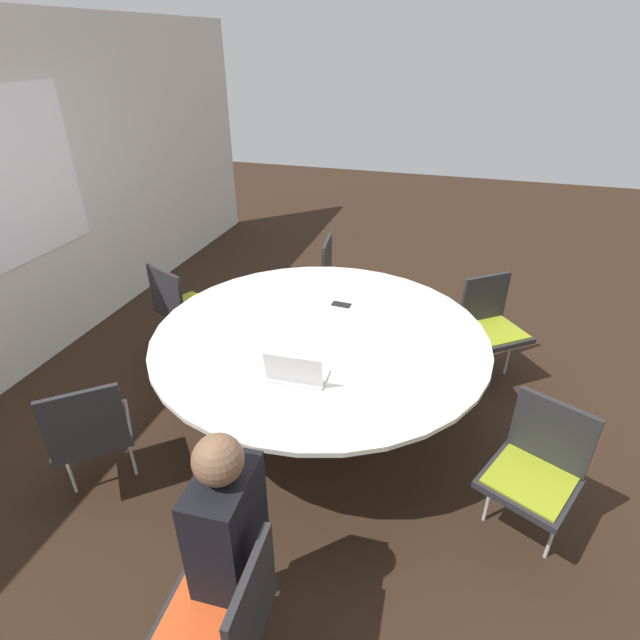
{
  "coord_description": "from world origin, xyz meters",
  "views": [
    {
      "loc": [
        -2.75,
        -0.83,
        2.48
      ],
      "look_at": [
        0.0,
        0.0,
        0.86
      ],
      "focal_mm": 28.0,
      "sensor_mm": 36.0,
      "label": 1
    }
  ],
  "objects_px": {
    "chair_2": "(492,321)",
    "handbag": "(433,324)",
    "laptop": "(296,373)",
    "person_0": "(224,530)",
    "chair_4": "(181,303)",
    "chair_0": "(224,619)",
    "cell_phone": "(341,304)",
    "chair_1": "(537,466)",
    "chair_5": "(90,428)",
    "chair_3": "(340,275)"
  },
  "relations": [
    {
      "from": "chair_3",
      "to": "handbag",
      "type": "bearing_deg",
      "value": 81.27
    },
    {
      "from": "chair_0",
      "to": "person_0",
      "type": "bearing_deg",
      "value": 19.01
    },
    {
      "from": "chair_3",
      "to": "handbag",
      "type": "distance_m",
      "value": 0.99
    },
    {
      "from": "chair_2",
      "to": "chair_4",
      "type": "bearing_deg",
      "value": -27.73
    },
    {
      "from": "chair_4",
      "to": "cell_phone",
      "type": "distance_m",
      "value": 1.46
    },
    {
      "from": "laptop",
      "to": "cell_phone",
      "type": "height_order",
      "value": "laptop"
    },
    {
      "from": "chair_5",
      "to": "person_0",
      "type": "relative_size",
      "value": 0.71
    },
    {
      "from": "chair_3",
      "to": "laptop",
      "type": "relative_size",
      "value": 2.47
    },
    {
      "from": "chair_4",
      "to": "cell_phone",
      "type": "relative_size",
      "value": 5.94
    },
    {
      "from": "chair_4",
      "to": "chair_5",
      "type": "xyz_separation_m",
      "value": [
        -1.55,
        -0.31,
        0.0
      ]
    },
    {
      "from": "chair_0",
      "to": "chair_4",
      "type": "bearing_deg",
      "value": 31.21
    },
    {
      "from": "chair_0",
      "to": "handbag",
      "type": "xyz_separation_m",
      "value": [
        3.23,
        -0.52,
        -0.37
      ]
    },
    {
      "from": "chair_5",
      "to": "laptop",
      "type": "height_order",
      "value": "laptop"
    },
    {
      "from": "chair_5",
      "to": "chair_1",
      "type": "bearing_deg",
      "value": -30.54
    },
    {
      "from": "chair_1",
      "to": "chair_2",
      "type": "height_order",
      "value": "same"
    },
    {
      "from": "chair_1",
      "to": "handbag",
      "type": "relative_size",
      "value": 2.38
    },
    {
      "from": "handbag",
      "to": "chair_5",
      "type": "bearing_deg",
      "value": 144.5
    },
    {
      "from": "laptop",
      "to": "cell_phone",
      "type": "xyz_separation_m",
      "value": [
        0.99,
        -0.01,
        -0.05
      ]
    },
    {
      "from": "chair_4",
      "to": "person_0",
      "type": "height_order",
      "value": "person_0"
    },
    {
      "from": "chair_3",
      "to": "cell_phone",
      "type": "bearing_deg",
      "value": 8.18
    },
    {
      "from": "chair_3",
      "to": "chair_5",
      "type": "height_order",
      "value": "same"
    },
    {
      "from": "cell_phone",
      "to": "handbag",
      "type": "height_order",
      "value": "cell_phone"
    },
    {
      "from": "chair_4",
      "to": "person_0",
      "type": "relative_size",
      "value": 0.71
    },
    {
      "from": "chair_2",
      "to": "chair_4",
      "type": "distance_m",
      "value": 2.58
    },
    {
      "from": "chair_5",
      "to": "person_0",
      "type": "height_order",
      "value": "person_0"
    },
    {
      "from": "laptop",
      "to": "chair_1",
      "type": "bearing_deg",
      "value": 176.22
    },
    {
      "from": "handbag",
      "to": "laptop",
      "type": "bearing_deg",
      "value": 162.09
    },
    {
      "from": "person_0",
      "to": "cell_phone",
      "type": "height_order",
      "value": "person_0"
    },
    {
      "from": "chair_4",
      "to": "chair_5",
      "type": "bearing_deg",
      "value": -55.49
    },
    {
      "from": "chair_1",
      "to": "cell_phone",
      "type": "height_order",
      "value": "chair_1"
    },
    {
      "from": "chair_5",
      "to": "cell_phone",
      "type": "relative_size",
      "value": 5.94
    },
    {
      "from": "laptop",
      "to": "handbag",
      "type": "xyz_separation_m",
      "value": [
        2.0,
        -0.65,
        -0.67
      ]
    },
    {
      "from": "chair_0",
      "to": "chair_1",
      "type": "xyz_separation_m",
      "value": [
        1.2,
        -1.23,
        0.0
      ]
    },
    {
      "from": "chair_0",
      "to": "handbag",
      "type": "relative_size",
      "value": 2.38
    },
    {
      "from": "chair_1",
      "to": "chair_4",
      "type": "distance_m",
      "value": 2.99
    },
    {
      "from": "laptop",
      "to": "handbag",
      "type": "distance_m",
      "value": 2.2
    },
    {
      "from": "chair_3",
      "to": "chair_1",
      "type": "bearing_deg",
      "value": 31.35
    },
    {
      "from": "chair_5",
      "to": "cell_phone",
      "type": "bearing_deg",
      "value": 11.71
    },
    {
      "from": "cell_phone",
      "to": "chair_0",
      "type": "bearing_deg",
      "value": -177.11
    },
    {
      "from": "chair_2",
      "to": "cell_phone",
      "type": "height_order",
      "value": "chair_2"
    },
    {
      "from": "person_0",
      "to": "cell_phone",
      "type": "bearing_deg",
      "value": -1.98
    },
    {
      "from": "chair_0",
      "to": "handbag",
      "type": "bearing_deg",
      "value": -11.73
    },
    {
      "from": "chair_4",
      "to": "chair_2",
      "type": "bearing_deg",
      "value": 32.93
    },
    {
      "from": "chair_1",
      "to": "chair_3",
      "type": "relative_size",
      "value": 1.0
    },
    {
      "from": "chair_2",
      "to": "handbag",
      "type": "height_order",
      "value": "chair_2"
    },
    {
      "from": "person_0",
      "to": "handbag",
      "type": "bearing_deg",
      "value": -14.17
    },
    {
      "from": "laptop",
      "to": "person_0",
      "type": "bearing_deg",
      "value": 89.14
    },
    {
      "from": "chair_1",
      "to": "chair_2",
      "type": "relative_size",
      "value": 1.0
    },
    {
      "from": "chair_2",
      "to": "person_0",
      "type": "xyz_separation_m",
      "value": [
        -2.51,
        1.09,
        0.19
      ]
    },
    {
      "from": "chair_0",
      "to": "chair_2",
      "type": "xyz_separation_m",
      "value": [
        2.75,
        -1.0,
        0.0
      ]
    }
  ]
}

